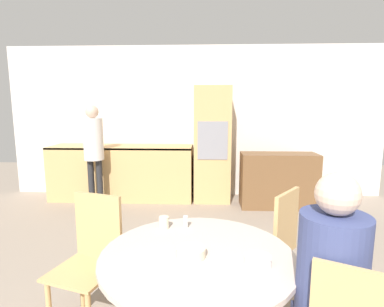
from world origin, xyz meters
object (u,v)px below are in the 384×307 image
at_px(dining_table, 198,287).
at_px(person_standing, 94,145).
at_px(bowl_centre, 191,252).
at_px(chair_far_left, 92,254).
at_px(cup, 164,223).
at_px(person_seated, 333,286).
at_px(chair_far_right, 274,241).
at_px(oven_unit, 212,144).
at_px(bowl_near, 258,261).
at_px(sideboard, 278,180).

distance_m(dining_table, person_standing, 3.32).
xyz_separation_m(person_standing, bowl_centre, (1.62, -2.88, -0.24)).
relative_size(chair_far_left, cup, 11.13).
height_order(chair_far_left, cup, chair_far_left).
xyz_separation_m(person_seated, person_standing, (-2.28, 3.17, 0.24)).
xyz_separation_m(chair_far_right, person_seated, (0.05, -0.93, 0.22)).
bearing_deg(oven_unit, cup, -97.73).
bearing_deg(bowl_centre, person_seated, -23.78).
distance_m(person_seated, bowl_near, 0.37).
height_order(oven_unit, cup, oven_unit).
xyz_separation_m(person_seated, cup, (-0.87, 0.68, 0.02)).
relative_size(oven_unit, chair_far_left, 2.00).
height_order(chair_far_left, person_standing, person_standing).
height_order(chair_far_left, bowl_near, chair_far_left).
bearing_deg(person_seated, person_standing, 125.75).
xyz_separation_m(person_standing, bowl_near, (1.98, -2.96, -0.24)).
height_order(oven_unit, bowl_near, oven_unit).
bearing_deg(dining_table, cup, 124.97).
xyz_separation_m(chair_far_left, cup, (0.52, 0.02, 0.24)).
bearing_deg(oven_unit, bowl_centre, -93.39).
distance_m(oven_unit, cup, 3.01).
height_order(oven_unit, person_seated, oven_unit).
distance_m(bowl_near, bowl_centre, 0.37).
distance_m(chair_far_right, bowl_near, 0.79).
relative_size(chair_far_left, person_seated, 0.74).
distance_m(chair_far_right, cup, 0.89).
bearing_deg(cup, person_standing, 119.56).
relative_size(person_seated, cup, 15.04).
bearing_deg(cup, bowl_near, -39.63).
bearing_deg(cup, chair_far_right, 16.71).
bearing_deg(bowl_centre, dining_table, 46.58).
xyz_separation_m(oven_unit, sideboard, (1.03, -0.34, -0.52)).
relative_size(person_standing, cup, 18.66).
distance_m(oven_unit, bowl_near, 3.46).
xyz_separation_m(dining_table, person_standing, (-1.65, 2.84, 0.47)).
height_order(sideboard, cup, sideboard).
height_order(sideboard, chair_far_left, chair_far_left).
relative_size(sideboard, person_standing, 0.73).
distance_m(oven_unit, chair_far_right, 2.80).
relative_size(oven_unit, sideboard, 1.63).
bearing_deg(cup, chair_far_left, -178.12).
height_order(person_standing, bowl_centre, person_standing).
xyz_separation_m(chair_far_left, person_seated, (1.39, -0.66, 0.22)).
height_order(oven_unit, bowl_centre, oven_unit).
xyz_separation_m(oven_unit, chair_far_left, (-0.92, -3.00, -0.42)).
bearing_deg(dining_table, chair_far_right, 45.83).
bearing_deg(bowl_centre, cup, 117.91).
xyz_separation_m(sideboard, chair_far_right, (-0.62, -2.40, 0.11)).
bearing_deg(oven_unit, dining_table, -92.78).
bearing_deg(person_standing, bowl_near, -56.22).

